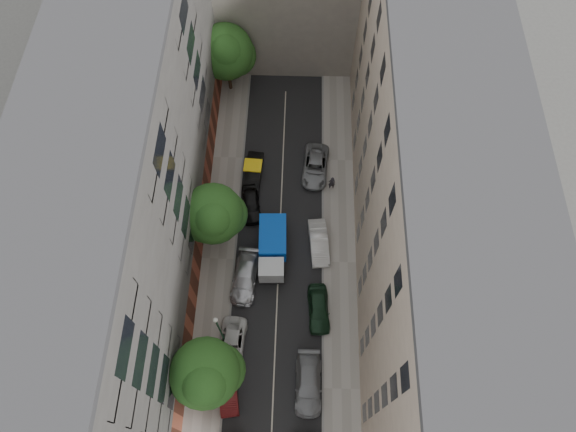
{
  "coord_description": "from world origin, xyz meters",
  "views": [
    {
      "loc": [
        1.38,
        -17.61,
        43.28
      ],
      "look_at": [
        0.8,
        1.53,
        6.0
      ],
      "focal_mm": 32.0,
      "sensor_mm": 36.0,
      "label": 1
    }
  ],
  "objects_px": {
    "car_right_1": "(308,384)",
    "tree_far": "(227,54)",
    "car_left_2": "(232,344)",
    "pedestrian": "(332,183)",
    "car_left_3": "(245,277)",
    "tarp_truck": "(272,248)",
    "car_right_4": "(315,166)",
    "car_left_4": "(251,204)",
    "lamp_post": "(219,329)",
    "car_right_2": "(319,309)",
    "tree_near": "(207,375)",
    "car_right_3": "(319,242)",
    "car_left_1": "(228,389)",
    "car_left_5": "(254,172)",
    "tree_mid": "(214,216)"
  },
  "relations": [
    {
      "from": "tarp_truck",
      "to": "tree_far",
      "type": "relative_size",
      "value": 0.73
    },
    {
      "from": "tree_mid",
      "to": "pedestrian",
      "type": "bearing_deg",
      "value": 30.13
    },
    {
      "from": "car_left_4",
      "to": "tree_near",
      "type": "xyz_separation_m",
      "value": [
        -1.8,
        -16.62,
        5.07
      ]
    },
    {
      "from": "car_left_4",
      "to": "pedestrian",
      "type": "xyz_separation_m",
      "value": [
        7.61,
        2.37,
        0.34
      ]
    },
    {
      "from": "car_left_2",
      "to": "car_left_1",
      "type": "bearing_deg",
      "value": -85.92
    },
    {
      "from": "car_left_1",
      "to": "tree_near",
      "type": "height_order",
      "value": "tree_near"
    },
    {
      "from": "tarp_truck",
      "to": "car_right_1",
      "type": "distance_m",
      "value": 11.93
    },
    {
      "from": "car_right_2",
      "to": "tree_far",
      "type": "relative_size",
      "value": 0.55
    },
    {
      "from": "car_left_5",
      "to": "tree_far",
      "type": "relative_size",
      "value": 0.55
    },
    {
      "from": "tree_mid",
      "to": "tree_near",
      "type": "bearing_deg",
      "value": -86.43
    },
    {
      "from": "tree_near",
      "to": "car_right_4",
      "type": "bearing_deg",
      "value": 69.56
    },
    {
      "from": "car_left_2",
      "to": "tree_far",
      "type": "height_order",
      "value": "tree_far"
    },
    {
      "from": "tarp_truck",
      "to": "lamp_post",
      "type": "height_order",
      "value": "lamp_post"
    },
    {
      "from": "car_right_4",
      "to": "pedestrian",
      "type": "bearing_deg",
      "value": -47.46
    },
    {
      "from": "car_right_2",
      "to": "tree_near",
      "type": "bearing_deg",
      "value": -144.97
    },
    {
      "from": "tree_near",
      "to": "tree_far",
      "type": "relative_size",
      "value": 1.05
    },
    {
      "from": "tree_near",
      "to": "tree_mid",
      "type": "xyz_separation_m",
      "value": [
        -0.82,
        13.06,
        -0.68
      ]
    },
    {
      "from": "car_right_3",
      "to": "car_right_4",
      "type": "xyz_separation_m",
      "value": [
        -0.37,
        8.2,
        -0.03
      ]
    },
    {
      "from": "car_left_2",
      "to": "car_right_2",
      "type": "xyz_separation_m",
      "value": [
        7.2,
        3.2,
        0.11
      ]
    },
    {
      "from": "car_left_3",
      "to": "car_right_2",
      "type": "bearing_deg",
      "value": -16.81
    },
    {
      "from": "car_left_5",
      "to": "lamp_post",
      "type": "bearing_deg",
      "value": -91.26
    },
    {
      "from": "car_left_1",
      "to": "pedestrian",
      "type": "xyz_separation_m",
      "value": [
        8.41,
        19.17,
        0.36
      ]
    },
    {
      "from": "pedestrian",
      "to": "lamp_post",
      "type": "bearing_deg",
      "value": 52.75
    },
    {
      "from": "car_right_4",
      "to": "tree_far",
      "type": "height_order",
      "value": "tree_far"
    },
    {
      "from": "car_right_2",
      "to": "pedestrian",
      "type": "relative_size",
      "value": 2.47
    },
    {
      "from": "car_left_5",
      "to": "car_right_4",
      "type": "relative_size",
      "value": 0.85
    },
    {
      "from": "lamp_post",
      "to": "pedestrian",
      "type": "height_order",
      "value": "lamp_post"
    },
    {
      "from": "car_left_2",
      "to": "pedestrian",
      "type": "bearing_deg",
      "value": 65.71
    },
    {
      "from": "car_left_2",
      "to": "lamp_post",
      "type": "height_order",
      "value": "lamp_post"
    },
    {
      "from": "car_right_1",
      "to": "car_left_2",
      "type": "bearing_deg",
      "value": 154.86
    },
    {
      "from": "car_left_1",
      "to": "lamp_post",
      "type": "xyz_separation_m",
      "value": [
        -0.6,
        3.89,
        3.62
      ]
    },
    {
      "from": "lamp_post",
      "to": "car_left_4",
      "type": "bearing_deg",
      "value": 83.81
    },
    {
      "from": "car_left_1",
      "to": "tree_far",
      "type": "xyz_separation_m",
      "value": [
        -2.29,
        31.29,
        4.61
      ]
    },
    {
      "from": "car_right_4",
      "to": "car_left_4",
      "type": "bearing_deg",
      "value": -139.21
    },
    {
      "from": "car_right_4",
      "to": "tree_mid",
      "type": "distance_m",
      "value": 12.55
    },
    {
      "from": "car_left_4",
      "to": "tree_far",
      "type": "relative_size",
      "value": 0.51
    },
    {
      "from": "car_left_3",
      "to": "tree_far",
      "type": "distance_m",
      "value": 22.51
    },
    {
      "from": "car_left_2",
      "to": "pedestrian",
      "type": "distance_m",
      "value": 17.7
    },
    {
      "from": "car_right_2",
      "to": "car_right_3",
      "type": "relative_size",
      "value": 0.97
    },
    {
      "from": "car_right_1",
      "to": "lamp_post",
      "type": "bearing_deg",
      "value": 154.83
    },
    {
      "from": "car_right_1",
      "to": "tree_far",
      "type": "height_order",
      "value": "tree_far"
    },
    {
      "from": "lamp_post",
      "to": "car_left_5",
      "type": "bearing_deg",
      "value": 85.15
    },
    {
      "from": "car_left_2",
      "to": "car_left_3",
      "type": "height_order",
      "value": "car_left_3"
    },
    {
      "from": "car_left_4",
      "to": "tree_far",
      "type": "bearing_deg",
      "value": 92.71
    },
    {
      "from": "tree_far",
      "to": "tarp_truck",
      "type": "bearing_deg",
      "value": -74.53
    },
    {
      "from": "car_left_1",
      "to": "tree_mid",
      "type": "relative_size",
      "value": 0.54
    },
    {
      "from": "tarp_truck",
      "to": "lamp_post",
      "type": "distance_m",
      "value": 9.35
    },
    {
      "from": "tarp_truck",
      "to": "car_right_3",
      "type": "bearing_deg",
      "value": 11.21
    },
    {
      "from": "car_left_2",
      "to": "car_left_5",
      "type": "relative_size",
      "value": 1.05
    },
    {
      "from": "tree_near",
      "to": "lamp_post",
      "type": "height_order",
      "value": "tree_near"
    }
  ]
}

